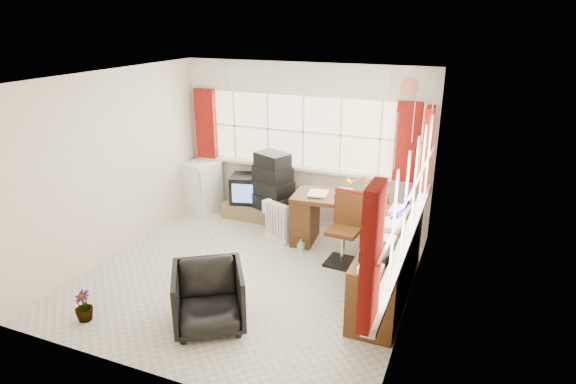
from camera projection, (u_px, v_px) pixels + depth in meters
name	position (u px, v px, depth m)	size (l,w,h in m)	color
ground	(249.00, 274.00, 6.22)	(4.00, 4.00, 0.00)	beige
room_walls	(246.00, 163.00, 5.70)	(4.00, 4.00, 4.00)	beige
window_back	(302.00, 164.00, 7.59)	(3.70, 0.12, 3.60)	#FFF4C9
window_right	(408.00, 231.00, 5.21)	(0.12, 3.70, 3.60)	#FFF4C9
curtains	(342.00, 155.00, 6.20)	(3.83, 3.83, 1.15)	maroon
overhead_cabinets	(350.00, 92.00, 5.95)	(3.98, 3.98, 0.48)	silver
desk	(339.00, 219.00, 6.86)	(1.35, 0.74, 0.79)	#462910
desk_lamp	(366.00, 182.00, 6.51)	(0.14, 0.12, 0.38)	#E1B009
task_chair	(346.00, 225.00, 6.40)	(0.44, 0.46, 0.99)	black
office_chair	(209.00, 298.00, 5.08)	(0.73, 0.75, 0.68)	black
radiator	(277.00, 226.00, 7.05)	(0.43, 0.30, 0.59)	white
credenza	(388.00, 265.00, 5.65)	(0.50, 2.00, 0.85)	#462910
file_tray	(378.00, 253.00, 5.02)	(0.29, 0.37, 0.12)	black
tv_bench	(266.00, 212.00, 7.87)	(1.40, 0.50, 0.25)	olive
crt_tv	(247.00, 189.00, 7.88)	(0.60, 0.57, 0.45)	black
hifi_stack	(273.00, 184.00, 7.53)	(0.79, 0.66, 0.92)	black
mini_fridge	(202.00, 186.00, 8.16)	(0.60, 0.61, 0.84)	white
spray_bottle_a	(279.00, 220.00, 7.52)	(0.11, 0.11, 0.28)	silver
spray_bottle_b	(301.00, 245.00, 6.78)	(0.08, 0.09, 0.19)	#7EBCB2
flower_vase	(84.00, 306.00, 5.22)	(0.20, 0.20, 0.35)	black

